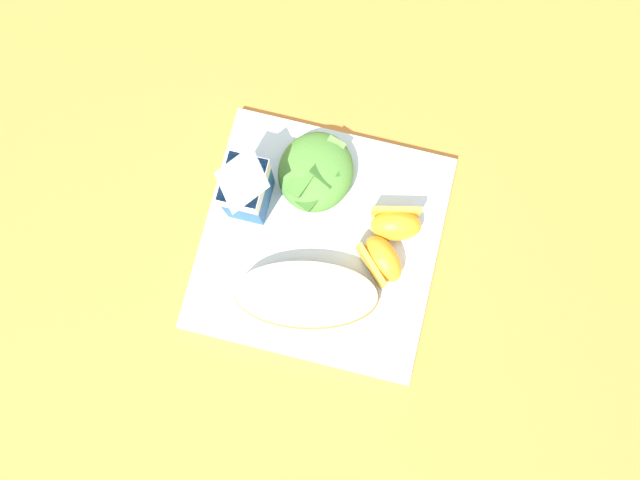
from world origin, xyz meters
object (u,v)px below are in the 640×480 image
object	(u,v)px
cheesy_pizza_bread	(305,294)
milk_carton	(246,187)
orange_wedge_front	(381,260)
orange_wedge_middle	(396,224)
green_salad_pile	(316,172)
white_plate	(320,242)

from	to	relation	value
cheesy_pizza_bread	milk_carton	distance (m)	0.14
orange_wedge_front	cheesy_pizza_bread	bearing A→B (deg)	127.97
milk_carton	orange_wedge_middle	size ratio (longest dim) A/B	1.65
green_salad_pile	orange_wedge_front	distance (m)	0.13
green_salad_pile	milk_carton	world-z (taller)	milk_carton
milk_carton	orange_wedge_front	world-z (taller)	milk_carton
green_salad_pile	orange_wedge_middle	size ratio (longest dim) A/B	1.54
green_salad_pile	orange_wedge_middle	bearing A→B (deg)	-110.03
green_salad_pile	orange_wedge_front	xyz separation A→B (m)	(-0.08, -0.10, -0.00)
white_plate	orange_wedge_middle	bearing A→B (deg)	-65.07
cheesy_pizza_bread	orange_wedge_middle	bearing A→B (deg)	-38.48
white_plate	orange_wedge_middle	distance (m)	0.10
orange_wedge_middle	cheesy_pizza_bread	bearing A→B (deg)	141.52
cheesy_pizza_bread	orange_wedge_front	world-z (taller)	orange_wedge_front
milk_carton	cheesy_pizza_bread	bearing A→B (deg)	-136.87
cheesy_pizza_bread	orange_wedge_middle	size ratio (longest dim) A/B	2.74
orange_wedge_front	orange_wedge_middle	distance (m)	0.05
green_salad_pile	milk_carton	distance (m)	0.09
cheesy_pizza_bread	orange_wedge_front	xyz separation A→B (m)	(0.06, -0.08, 0.00)
orange_wedge_front	green_salad_pile	bearing A→B (deg)	49.63
white_plate	cheesy_pizza_bread	bearing A→B (deg)	178.80
white_plate	milk_carton	bearing A→B (deg)	71.77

